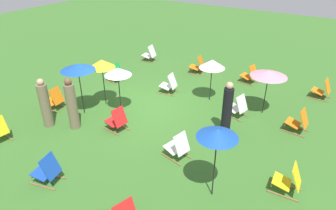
{
  "coord_description": "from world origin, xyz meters",
  "views": [
    {
      "loc": [
        7.82,
        6.09,
        5.52
      ],
      "look_at": [
        0.0,
        1.2,
        0.5
      ],
      "focal_mm": 32.53,
      "sensor_mm": 36.0,
      "label": 1
    }
  ],
  "objects_px": {
    "deckchair_15": "(238,107)",
    "deckchair_7": "(117,120)",
    "person_0": "(72,105)",
    "umbrella_1": "(78,67)",
    "deckchair_8": "(47,171)",
    "umbrella_2": "(217,133)",
    "deckchair_9": "(289,181)",
    "person_2": "(227,110)",
    "deckchair_14": "(198,66)",
    "umbrella_4": "(102,64)",
    "deckchair_10": "(178,147)",
    "umbrella_0": "(269,74)",
    "deckchair_2": "(115,73)",
    "deckchair_1": "(169,85)",
    "deckchair_3": "(54,100)",
    "umbrella_5": "(118,72)",
    "deckchair_12": "(298,122)",
    "person_1": "(45,104)",
    "umbrella_3": "(212,64)",
    "deckchair_11": "(150,54)",
    "deckchair_4": "(250,75)",
    "deckchair_13": "(322,90)"
  },
  "relations": [
    {
      "from": "deckchair_15",
      "to": "deckchair_7",
      "type": "bearing_deg",
      "value": -32.4
    },
    {
      "from": "person_0",
      "to": "umbrella_1",
      "type": "bearing_deg",
      "value": -141.08
    },
    {
      "from": "deckchair_8",
      "to": "umbrella_2",
      "type": "relative_size",
      "value": 0.44
    },
    {
      "from": "deckchair_7",
      "to": "deckchair_15",
      "type": "height_order",
      "value": "same"
    },
    {
      "from": "deckchair_9",
      "to": "deckchair_15",
      "type": "bearing_deg",
      "value": -143.58
    },
    {
      "from": "umbrella_2",
      "to": "person_2",
      "type": "bearing_deg",
      "value": -163.66
    },
    {
      "from": "deckchair_15",
      "to": "deckchair_14",
      "type": "bearing_deg",
      "value": -119.84
    },
    {
      "from": "deckchair_8",
      "to": "umbrella_2",
      "type": "distance_m",
      "value": 4.41
    },
    {
      "from": "umbrella_4",
      "to": "person_2",
      "type": "height_order",
      "value": "person_2"
    },
    {
      "from": "umbrella_1",
      "to": "umbrella_2",
      "type": "xyz_separation_m",
      "value": [
        1.22,
        5.61,
        0.03
      ]
    },
    {
      "from": "deckchair_10",
      "to": "umbrella_0",
      "type": "height_order",
      "value": "umbrella_0"
    },
    {
      "from": "deckchair_10",
      "to": "deckchair_7",
      "type": "bearing_deg",
      "value": -82.12
    },
    {
      "from": "deckchair_2",
      "to": "umbrella_1",
      "type": "bearing_deg",
      "value": 23.5
    },
    {
      "from": "deckchair_1",
      "to": "deckchair_14",
      "type": "bearing_deg",
      "value": 172.01
    },
    {
      "from": "deckchair_3",
      "to": "umbrella_1",
      "type": "height_order",
      "value": "umbrella_1"
    },
    {
      "from": "deckchair_15",
      "to": "umbrella_5",
      "type": "distance_m",
      "value": 4.34
    },
    {
      "from": "deckchair_12",
      "to": "deckchair_15",
      "type": "distance_m",
      "value": 2.02
    },
    {
      "from": "deckchair_12",
      "to": "deckchair_9",
      "type": "bearing_deg",
      "value": 12.1
    },
    {
      "from": "umbrella_4",
      "to": "person_1",
      "type": "distance_m",
      "value": 2.38
    },
    {
      "from": "deckchair_3",
      "to": "umbrella_1",
      "type": "bearing_deg",
      "value": 97.86
    },
    {
      "from": "umbrella_3",
      "to": "umbrella_5",
      "type": "xyz_separation_m",
      "value": [
        2.57,
        -2.34,
        0.08
      ]
    },
    {
      "from": "deckchair_12",
      "to": "umbrella_4",
      "type": "bearing_deg",
      "value": -69.15
    },
    {
      "from": "deckchair_10",
      "to": "person_0",
      "type": "distance_m",
      "value": 3.77
    },
    {
      "from": "deckchair_11",
      "to": "deckchair_12",
      "type": "height_order",
      "value": "same"
    },
    {
      "from": "umbrella_0",
      "to": "umbrella_1",
      "type": "height_order",
      "value": "umbrella_1"
    },
    {
      "from": "deckchair_15",
      "to": "deckchair_4",
      "type": "bearing_deg",
      "value": -155.63
    },
    {
      "from": "umbrella_0",
      "to": "umbrella_2",
      "type": "relative_size",
      "value": 0.86
    },
    {
      "from": "deckchair_2",
      "to": "deckchair_13",
      "type": "distance_m",
      "value": 8.54
    },
    {
      "from": "deckchair_13",
      "to": "person_0",
      "type": "distance_m",
      "value": 9.4
    },
    {
      "from": "deckchair_1",
      "to": "deckchair_4",
      "type": "xyz_separation_m",
      "value": [
        -2.69,
        2.44,
        0.0
      ]
    },
    {
      "from": "deckchair_7",
      "to": "deckchair_12",
      "type": "relative_size",
      "value": 1.0
    },
    {
      "from": "deckchair_9",
      "to": "deckchair_2",
      "type": "bearing_deg",
      "value": -113.28
    },
    {
      "from": "deckchair_14",
      "to": "person_1",
      "type": "xyz_separation_m",
      "value": [
        6.76,
        -2.15,
        0.43
      ]
    },
    {
      "from": "deckchair_3",
      "to": "deckchair_14",
      "type": "height_order",
      "value": "same"
    },
    {
      "from": "deckchair_11",
      "to": "person_1",
      "type": "relative_size",
      "value": 0.49
    },
    {
      "from": "person_2",
      "to": "deckchair_3",
      "type": "bearing_deg",
      "value": -137.58
    },
    {
      "from": "deckchair_8",
      "to": "person_2",
      "type": "xyz_separation_m",
      "value": [
        -4.56,
        2.95,
        0.48
      ]
    },
    {
      "from": "deckchair_1",
      "to": "deckchair_11",
      "type": "xyz_separation_m",
      "value": [
        -2.62,
        -2.81,
        0.0
      ]
    },
    {
      "from": "deckchair_1",
      "to": "umbrella_5",
      "type": "distance_m",
      "value": 2.64
    },
    {
      "from": "deckchair_15",
      "to": "umbrella_4",
      "type": "distance_m",
      "value": 5.06
    },
    {
      "from": "deckchair_1",
      "to": "person_1",
      "type": "height_order",
      "value": "person_1"
    },
    {
      "from": "deckchair_11",
      "to": "umbrella_2",
      "type": "xyz_separation_m",
      "value": [
        6.88,
        6.68,
        1.43
      ]
    },
    {
      "from": "deckchair_10",
      "to": "deckchair_13",
      "type": "xyz_separation_m",
      "value": [
        -6.22,
        2.92,
        0.0
      ]
    },
    {
      "from": "deckchair_13",
      "to": "deckchair_4",
      "type": "bearing_deg",
      "value": -84.15
    },
    {
      "from": "deckchair_1",
      "to": "deckchair_14",
      "type": "height_order",
      "value": "same"
    },
    {
      "from": "deckchair_7",
      "to": "umbrella_1",
      "type": "height_order",
      "value": "umbrella_1"
    },
    {
      "from": "deckchair_4",
      "to": "deckchair_10",
      "type": "relative_size",
      "value": 0.98
    },
    {
      "from": "deckchair_4",
      "to": "deckchair_11",
      "type": "distance_m",
      "value": 5.25
    },
    {
      "from": "deckchair_9",
      "to": "deckchair_15",
      "type": "distance_m",
      "value": 3.74
    },
    {
      "from": "deckchair_10",
      "to": "person_1",
      "type": "bearing_deg",
      "value": -67.41
    }
  ]
}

